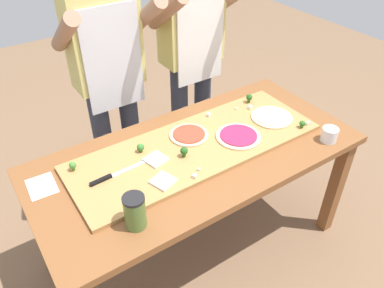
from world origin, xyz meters
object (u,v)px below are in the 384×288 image
(pizza_whole_beet_magenta, at_px, (238,136))
(cheese_crumble_e, at_px, (250,107))
(cook_right, at_px, (192,47))
(cheese_crumble_a, at_px, (308,123))
(broccoli_floret_center_left, at_px, (302,124))
(flour_cup, at_px, (329,135))
(broccoli_floret_back_mid, at_px, (73,166))
(recipe_note, at_px, (42,186))
(pizza_whole_tomato_red, at_px, (189,135))
(broccoli_floret_front_mid, at_px, (141,147))
(cheese_crumble_f, at_px, (209,115))
(chefs_knife, at_px, (111,176))
(cook_left, at_px, (108,69))
(broccoli_floret_front_left, at_px, (249,98))
(cheese_crumble_d, at_px, (199,169))
(cheese_crumble_b, at_px, (195,176))
(pizza_slice_far_left, at_px, (156,159))
(sauce_jar, at_px, (135,212))
(broccoli_floret_back_left, at_px, (184,151))
(pizza_whole_white_garlic, at_px, (272,117))
(prep_table, at_px, (197,166))
(pizza_slice_center, at_px, (163,181))
(cheese_crumble_c, at_px, (236,109))

(pizza_whole_beet_magenta, relative_size, cheese_crumble_e, 11.29)
(cook_right, bearing_deg, cheese_crumble_e, -84.33)
(cheese_crumble_a, xyz_separation_m, cook_right, (-0.22, 0.86, 0.21))
(broccoli_floret_center_left, height_order, flour_cup, flour_cup)
(broccoli_floret_back_mid, distance_m, recipe_note, 0.17)
(pizza_whole_tomato_red, xyz_separation_m, broccoli_floret_front_mid, (-0.28, 0.02, 0.02))
(pizza_whole_beet_magenta, height_order, cheese_crumble_f, cheese_crumble_f)
(chefs_knife, height_order, pizza_whole_beet_magenta, same)
(cook_left, bearing_deg, broccoli_floret_front_left, -35.26)
(pizza_whole_tomato_red, distance_m, broccoli_floret_center_left, 0.64)
(cheese_crumble_e, height_order, cheese_crumble_f, cheese_crumble_e)
(cheese_crumble_d, distance_m, recipe_note, 0.74)
(broccoli_floret_front_mid, distance_m, cheese_crumble_e, 0.74)
(cheese_crumble_b, bearing_deg, cheese_crumble_f, 47.15)
(cheese_crumble_d, bearing_deg, pizza_slice_far_left, 126.51)
(broccoli_floret_center_left, xyz_separation_m, sauce_jar, (-1.09, -0.10, 0.03))
(cook_right, bearing_deg, cheese_crumble_f, -112.86)
(broccoli_floret_back_left, bearing_deg, flour_cup, -22.03)
(pizza_whole_white_garlic, height_order, cook_right, cook_right)
(broccoli_floret_back_mid, distance_m, cheese_crumble_d, 0.61)
(prep_table, bearing_deg, cheese_crumble_e, 16.66)
(recipe_note, xyz_separation_m, cook_left, (0.59, 0.50, 0.23))
(pizza_slice_center, bearing_deg, cheese_crumble_d, -7.73)
(sauce_jar, height_order, recipe_note, sauce_jar)
(pizza_whole_tomato_red, xyz_separation_m, sauce_jar, (-0.52, -0.38, 0.05))
(cheese_crumble_a, bearing_deg, cheese_crumble_c, 123.73)
(pizza_whole_white_garlic, distance_m, pizza_slice_center, 0.81)
(broccoli_floret_front_mid, bearing_deg, broccoli_floret_back_left, -43.79)
(pizza_whole_white_garlic, relative_size, flour_cup, 2.77)
(prep_table, xyz_separation_m, cook_left, (-0.16, 0.70, 0.33))
(pizza_whole_beet_magenta, relative_size, cheese_crumble_c, 19.65)
(pizza_whole_tomato_red, distance_m, pizza_slice_center, 0.39)
(broccoli_floret_front_left, xyz_separation_m, sauce_jar, (-1.02, -0.47, 0.03))
(cheese_crumble_c, bearing_deg, cheese_crumble_a, -56.27)
(flour_cup, height_order, sauce_jar, sauce_jar)
(broccoli_floret_front_mid, bearing_deg, cheese_crumble_e, 0.21)
(cheese_crumble_b, height_order, recipe_note, cheese_crumble_b)
(cheese_crumble_e, bearing_deg, cheese_crumble_d, -153.28)
(prep_table, xyz_separation_m, broccoli_floret_back_mid, (-0.59, 0.20, 0.15))
(pizza_whole_beet_magenta, relative_size, cook_right, 0.15)
(cheese_crumble_f, bearing_deg, cook_right, 67.14)
(broccoli_floret_center_left, distance_m, recipe_note, 1.40)
(broccoli_floret_front_left, bearing_deg, pizza_whole_white_garlic, -91.12)
(pizza_whole_tomato_red, bearing_deg, broccoli_floret_front_mid, 175.54)
(broccoli_floret_front_mid, xyz_separation_m, broccoli_floret_back_mid, (-0.34, 0.05, 0.00))
(pizza_whole_beet_magenta, distance_m, cheese_crumble_c, 0.28)
(pizza_whole_tomato_red, relative_size, sauce_jar, 1.33)
(cheese_crumble_b, bearing_deg, broccoli_floret_back_mid, 141.00)
(pizza_whole_tomato_red, relative_size, broccoli_floret_back_left, 3.81)
(pizza_whole_tomato_red, xyz_separation_m, cheese_crumble_c, (0.38, 0.07, -0.00))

